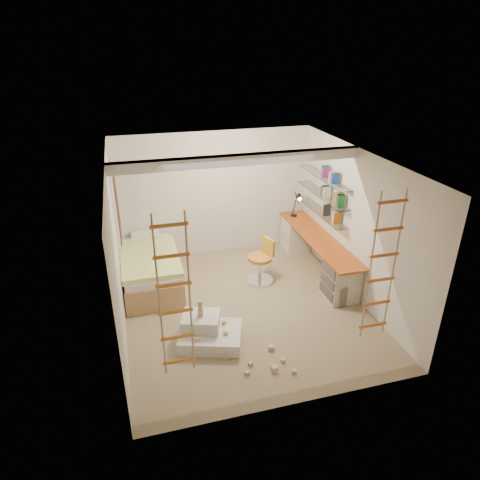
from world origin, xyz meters
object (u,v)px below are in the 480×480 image
object	(u,v)px
swivel_chair	(261,266)
play_platform	(208,332)
bed	(150,268)
desk	(316,252)

from	to	relation	value
swivel_chair	play_platform	size ratio (longest dim) A/B	0.80
bed	desk	bearing A→B (deg)	-6.49
desk	swivel_chair	size ratio (longest dim) A/B	3.20
bed	swivel_chair	size ratio (longest dim) A/B	2.29
play_platform	swivel_chair	bearing A→B (deg)	47.99
desk	play_platform	world-z (taller)	desk
bed	swivel_chair	xyz separation A→B (m)	(2.01, -0.47, -0.01)
bed	play_platform	world-z (taller)	bed
swivel_chair	play_platform	bearing A→B (deg)	-132.01
desk	bed	size ratio (longest dim) A/B	1.40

